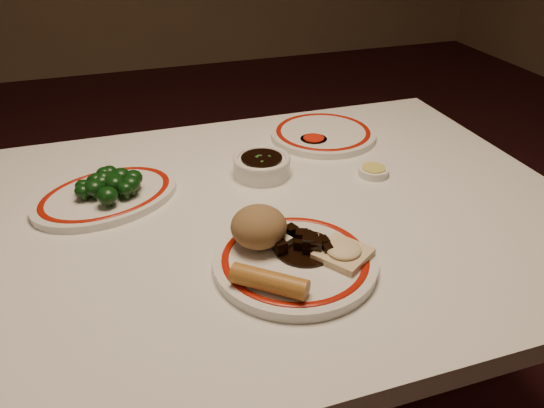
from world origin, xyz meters
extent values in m
cube|color=white|center=(0.00, 0.00, 0.73)|extent=(1.20, 0.90, 0.04)
cylinder|color=black|center=(-0.54, 0.39, 0.35)|extent=(0.06, 0.06, 0.71)
cylinder|color=black|center=(0.54, 0.39, 0.35)|extent=(0.06, 0.06, 0.71)
cylinder|color=white|center=(-0.01, -0.18, 0.76)|extent=(0.29, 0.29, 0.02)
torus|color=#9D1508|center=(-0.01, -0.18, 0.77)|extent=(0.25, 0.25, 0.00)
ellipsoid|color=olive|center=(-0.06, -0.13, 0.80)|extent=(0.09, 0.09, 0.07)
cylinder|color=#B5742C|center=(-0.08, -0.25, 0.78)|extent=(0.11, 0.10, 0.03)
cube|color=beige|center=(0.06, -0.21, 0.77)|extent=(0.11, 0.11, 0.01)
ellipsoid|color=beige|center=(0.06, -0.21, 0.78)|extent=(0.06, 0.06, 0.02)
cylinder|color=black|center=(0.01, -0.17, 0.77)|extent=(0.10, 0.10, 0.00)
cube|color=black|center=(0.02, -0.16, 0.78)|extent=(0.02, 0.02, 0.02)
cube|color=black|center=(0.01, -0.17, 0.78)|extent=(0.02, 0.02, 0.01)
cube|color=black|center=(0.02, -0.16, 0.78)|extent=(0.03, 0.03, 0.02)
cube|color=black|center=(-0.03, -0.17, 0.78)|extent=(0.02, 0.02, 0.02)
cube|color=black|center=(0.01, -0.18, 0.78)|extent=(0.02, 0.02, 0.01)
cube|color=black|center=(0.02, -0.19, 0.79)|extent=(0.02, 0.02, 0.02)
cube|color=black|center=(0.03, -0.17, 0.78)|extent=(0.02, 0.02, 0.02)
cube|color=black|center=(0.01, -0.15, 0.78)|extent=(0.03, 0.03, 0.02)
cube|color=black|center=(0.00, -0.17, 0.78)|extent=(0.03, 0.03, 0.02)
cube|color=black|center=(0.01, -0.18, 0.79)|extent=(0.02, 0.02, 0.02)
cube|color=black|center=(0.04, -0.20, 0.78)|extent=(0.02, 0.02, 0.01)
cube|color=black|center=(0.01, -0.18, 0.79)|extent=(0.03, 0.03, 0.02)
cube|color=black|center=(0.04, -0.18, 0.78)|extent=(0.02, 0.02, 0.02)
cube|color=black|center=(0.00, -0.13, 0.78)|extent=(0.02, 0.02, 0.02)
cube|color=beige|center=(0.03, -0.18, 0.78)|extent=(0.02, 0.02, 0.01)
cube|color=beige|center=(-0.02, -0.15, 0.78)|extent=(0.02, 0.02, 0.01)
cube|color=beige|center=(0.03, -0.17, 0.78)|extent=(0.02, 0.02, 0.01)
cube|color=beige|center=(0.02, -0.14, 0.78)|extent=(0.02, 0.02, 0.01)
cube|color=beige|center=(0.01, -0.15, 0.79)|extent=(0.02, 0.02, 0.01)
torus|color=#9D1508|center=(-0.29, 0.13, 0.77)|extent=(0.33, 0.33, 0.00)
cylinder|color=#23471C|center=(-0.33, 0.12, 0.77)|extent=(0.01, 0.01, 0.01)
ellipsoid|color=black|center=(-0.33, 0.12, 0.79)|extent=(0.03, 0.03, 0.02)
cylinder|color=#23471C|center=(-0.31, 0.15, 0.77)|extent=(0.01, 0.01, 0.01)
ellipsoid|color=black|center=(-0.31, 0.15, 0.78)|extent=(0.03, 0.03, 0.02)
cylinder|color=#23471C|center=(-0.24, 0.11, 0.77)|extent=(0.01, 0.01, 0.02)
ellipsoid|color=black|center=(-0.24, 0.11, 0.79)|extent=(0.04, 0.04, 0.03)
cylinder|color=#23471C|center=(-0.29, 0.13, 0.77)|extent=(0.01, 0.01, 0.01)
ellipsoid|color=black|center=(-0.29, 0.13, 0.79)|extent=(0.03, 0.03, 0.02)
cylinder|color=#23471C|center=(-0.25, 0.10, 0.77)|extent=(0.01, 0.01, 0.01)
ellipsoid|color=black|center=(-0.25, 0.10, 0.79)|extent=(0.03, 0.03, 0.03)
cylinder|color=#23471C|center=(-0.27, 0.13, 0.77)|extent=(0.01, 0.01, 0.01)
ellipsoid|color=black|center=(-0.27, 0.13, 0.79)|extent=(0.04, 0.04, 0.03)
cylinder|color=#23471C|center=(-0.25, 0.15, 0.77)|extent=(0.01, 0.01, 0.01)
ellipsoid|color=black|center=(-0.25, 0.15, 0.79)|extent=(0.03, 0.03, 0.02)
cylinder|color=#23471C|center=(-0.27, 0.12, 0.77)|extent=(0.01, 0.01, 0.02)
ellipsoid|color=black|center=(-0.27, 0.12, 0.79)|extent=(0.04, 0.04, 0.03)
cylinder|color=#23471C|center=(-0.30, 0.14, 0.77)|extent=(0.01, 0.01, 0.01)
ellipsoid|color=black|center=(-0.30, 0.14, 0.79)|extent=(0.04, 0.04, 0.03)
cylinder|color=#23471C|center=(-0.33, 0.14, 0.77)|extent=(0.01, 0.01, 0.01)
ellipsoid|color=black|center=(-0.33, 0.14, 0.78)|extent=(0.03, 0.03, 0.02)
cylinder|color=#23471C|center=(-0.24, 0.13, 0.77)|extent=(0.01, 0.01, 0.01)
ellipsoid|color=black|center=(-0.24, 0.13, 0.79)|extent=(0.04, 0.04, 0.03)
cylinder|color=#23471C|center=(-0.26, 0.15, 0.77)|extent=(0.01, 0.01, 0.01)
ellipsoid|color=black|center=(-0.26, 0.15, 0.79)|extent=(0.04, 0.04, 0.03)
cylinder|color=#23471C|center=(-0.28, 0.12, 0.77)|extent=(0.01, 0.01, 0.01)
ellipsoid|color=black|center=(-0.28, 0.12, 0.79)|extent=(0.03, 0.03, 0.02)
cylinder|color=#23471C|center=(-0.31, 0.12, 0.77)|extent=(0.01, 0.01, 0.01)
ellipsoid|color=black|center=(-0.31, 0.12, 0.79)|extent=(0.04, 0.04, 0.03)
cylinder|color=#23471C|center=(-0.29, 0.08, 0.77)|extent=(0.01, 0.01, 0.01)
ellipsoid|color=black|center=(-0.29, 0.08, 0.79)|extent=(0.04, 0.04, 0.03)
cylinder|color=#23471C|center=(-0.29, 0.17, 0.77)|extent=(0.01, 0.01, 0.01)
ellipsoid|color=black|center=(-0.29, 0.17, 0.79)|extent=(0.03, 0.03, 0.02)
cylinder|color=#23471C|center=(-0.31, 0.14, 0.77)|extent=(0.01, 0.01, 0.01)
ellipsoid|color=black|center=(-0.31, 0.14, 0.79)|extent=(0.03, 0.03, 0.03)
cylinder|color=#23471C|center=(-0.26, 0.11, 0.77)|extent=(0.01, 0.01, 0.01)
ellipsoid|color=black|center=(-0.26, 0.11, 0.78)|extent=(0.03, 0.03, 0.02)
cylinder|color=#23471C|center=(-0.30, 0.13, 0.77)|extent=(0.01, 0.01, 0.01)
ellipsoid|color=black|center=(-0.30, 0.13, 0.78)|extent=(0.03, 0.03, 0.02)
ellipsoid|color=black|center=(-0.29, 0.14, 0.79)|extent=(0.03, 0.03, 0.03)
ellipsoid|color=black|center=(-0.29, 0.16, 0.79)|extent=(0.03, 0.03, 0.02)
ellipsoid|color=black|center=(-0.28, 0.16, 0.79)|extent=(0.03, 0.03, 0.03)
ellipsoid|color=black|center=(-0.31, 0.14, 0.79)|extent=(0.03, 0.03, 0.02)
cylinder|color=white|center=(0.03, 0.14, 0.77)|extent=(0.12, 0.12, 0.04)
cylinder|color=black|center=(0.03, 0.14, 0.79)|extent=(0.09, 0.09, 0.00)
cylinder|color=white|center=(0.19, 0.24, 0.76)|extent=(0.06, 0.06, 0.02)
cylinder|color=red|center=(0.19, 0.24, 0.77)|extent=(0.05, 0.05, 0.00)
cylinder|color=white|center=(0.26, 0.06, 0.76)|extent=(0.06, 0.06, 0.02)
cylinder|color=#D3CA57|center=(0.26, 0.06, 0.77)|extent=(0.05, 0.05, 0.00)
cylinder|color=white|center=(0.23, 0.28, 0.76)|extent=(0.33, 0.33, 0.02)
torus|color=#9D1508|center=(0.23, 0.28, 0.77)|extent=(0.29, 0.29, 0.00)
camera|label=1|loc=(-0.26, -0.82, 1.29)|focal=35.00mm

